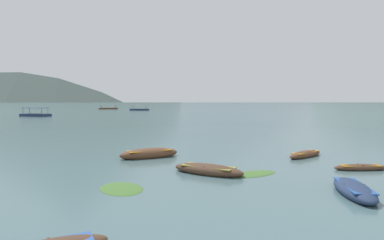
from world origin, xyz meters
The scene contains 14 objects.
ground_plane centered at (0.00, 1500.00, 0.00)m, with size 6000.00×6000.00×0.00m, color slate.
mountain_1 centered at (-441.20, 1618.95, 285.60)m, with size 1373.93×1373.93×571.20m, color #4C5B56.
mountain_2 centered at (210.44, 1909.94, 230.18)m, with size 1542.44×1542.44×460.36m, color slate.
mountain_3 centered at (972.52, 1532.74, 124.95)m, with size 948.07×948.07×249.89m, color #4C5B56.
rowboat_0 centered at (9.08, 14.54, 0.14)m, with size 3.28×0.97×0.43m.
rowboat_1 centered at (7.74, 19.28, 0.18)m, with size 3.71×3.06×0.57m.
rowboat_2 centered at (-3.79, 19.94, 0.27)m, with size 4.65×3.05×0.87m.
rowboat_5 centered at (-0.20, 14.29, 0.21)m, with size 4.37×3.70×0.69m.
rowboat_6 centered at (5.70, 9.61, 0.21)m, with size 2.15×4.19×0.66m.
ferry_0 centered at (-13.66, 141.86, 0.45)m, with size 8.51×5.09×2.54m.
ferry_1 centered at (-37.39, 87.49, 0.45)m, with size 8.44×5.65×2.54m.
ferry_2 centered at (-31.02, 164.78, 0.45)m, with size 9.51×4.29×2.54m.
weed_patch_0 centered at (-4.70, 11.40, 0.00)m, with size 2.70×1.92×0.14m, color #477033.
weed_patch_3 centered at (2.32, 13.93, 0.00)m, with size 3.12×1.48×0.14m, color #477033.
Camera 1 is at (-2.65, -4.04, 4.13)m, focal length 30.67 mm.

